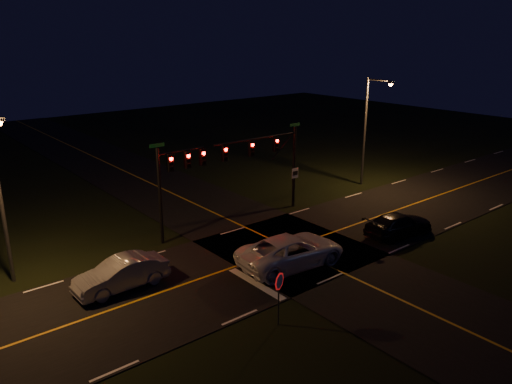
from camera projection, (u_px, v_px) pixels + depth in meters
ground at (289, 248)px, 30.03m from camera, size 120.00×120.00×0.00m
road_ew at (289, 248)px, 30.02m from camera, size 120.00×9.00×0.04m
road_ns at (289, 248)px, 30.02m from camera, size 8.00×120.00×0.04m
lane_markings at (293, 247)px, 30.09m from camera, size 120.00×120.00×0.01m
streetlight_nw at (0, 185)px, 24.17m from camera, size 0.50×2.46×9.00m
streetlight_ne at (369, 123)px, 41.00m from camera, size 0.50×2.46×9.00m
signal_mast_ne at (270, 154)px, 34.66m from camera, size 7.47×0.41×6.26m
signal_mast_nw at (175, 174)px, 30.17m from camera, size 3.77×0.41×6.26m
stop_sign at (279, 288)px, 21.55m from camera, size 0.75×0.33×2.55m
pickup_white at (291, 252)px, 27.48m from camera, size 4.07×6.79×1.73m
suv_dark at (399, 225)px, 31.75m from camera, size 3.09×5.38×1.43m
sedan_silver at (121, 275)px, 25.03m from camera, size 1.81×4.80×1.56m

